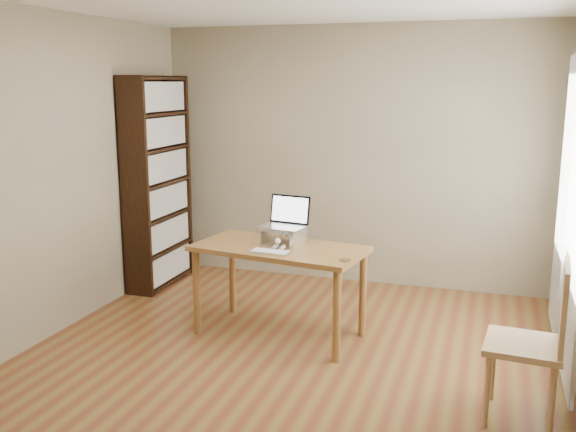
# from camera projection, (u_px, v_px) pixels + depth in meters

# --- Properties ---
(room) EXTENTS (4.04, 4.54, 2.64)m
(room) POSITION_uv_depth(u_px,v_px,m) (286.00, 192.00, 4.38)
(room) COLOR brown
(room) RESTS_ON ground
(bookshelf) EXTENTS (0.30, 0.90, 2.10)m
(bookshelf) POSITION_uv_depth(u_px,v_px,m) (158.00, 182.00, 6.43)
(bookshelf) COLOR black
(bookshelf) RESTS_ON ground
(curtains) EXTENTS (0.03, 1.90, 2.25)m
(curtains) POSITION_uv_depth(u_px,v_px,m) (572.00, 207.00, 4.57)
(curtains) COLOR white
(curtains) RESTS_ON ground
(desk) EXTENTS (1.44, 0.87, 0.75)m
(desk) POSITION_uv_depth(u_px,v_px,m) (279.00, 259.00, 5.15)
(desk) COLOR brown
(desk) RESTS_ON ground
(laptop_stand) EXTENTS (0.32, 0.25, 0.13)m
(laptop_stand) POSITION_uv_depth(u_px,v_px,m) (282.00, 234.00, 5.19)
(laptop_stand) COLOR silver
(laptop_stand) RESTS_ON desk
(laptop) EXTENTS (0.38, 0.34, 0.25)m
(laptop) POSITION_uv_depth(u_px,v_px,m) (285.00, 219.00, 5.22)
(laptop) COLOR silver
(laptop) RESTS_ON laptop_stand
(keyboard) EXTENTS (0.32, 0.15, 0.02)m
(keyboard) POSITION_uv_depth(u_px,v_px,m) (270.00, 252.00, 4.92)
(keyboard) COLOR silver
(keyboard) RESTS_ON desk
(coaster) EXTENTS (0.09, 0.09, 0.01)m
(coaster) POSITION_uv_depth(u_px,v_px,m) (345.00, 260.00, 4.73)
(coaster) COLOR brown
(coaster) RESTS_ON desk
(cat) EXTENTS (0.25, 0.48, 0.16)m
(cat) POSITION_uv_depth(u_px,v_px,m) (286.00, 235.00, 5.21)
(cat) COLOR #413A33
(cat) RESTS_ON desk
(chair) EXTENTS (0.48, 0.48, 1.01)m
(chair) POSITION_uv_depth(u_px,v_px,m) (539.00, 336.00, 3.84)
(chair) COLOR tan
(chair) RESTS_ON ground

